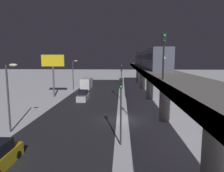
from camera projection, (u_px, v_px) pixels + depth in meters
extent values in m
plane|color=white|center=(114.00, 120.00, 27.30)|extent=(240.00, 240.00, 0.00)
cube|color=#28282D|center=(76.00, 119.00, 27.54)|extent=(11.00, 100.50, 0.01)
cube|color=gray|center=(166.00, 76.00, 26.17)|extent=(5.00, 100.50, 0.80)
cube|color=#38383D|center=(147.00, 76.00, 26.28)|extent=(0.24, 98.49, 0.80)
cylinder|color=gray|center=(138.00, 74.00, 69.22)|extent=(1.40, 1.40, 5.56)
cylinder|color=gray|center=(143.00, 78.00, 55.01)|extent=(1.40, 1.40, 5.56)
cylinder|color=gray|center=(150.00, 85.00, 40.81)|extent=(1.40, 1.40, 5.56)
cylinder|color=gray|center=(165.00, 100.00, 26.60)|extent=(1.40, 1.40, 5.56)
cylinder|color=gray|center=(214.00, 148.00, 12.40)|extent=(1.40, 1.40, 5.56)
cube|color=#4C5160|center=(153.00, 59.00, 36.29)|extent=(2.90, 18.00, 3.40)
cube|color=black|center=(154.00, 57.00, 36.24)|extent=(2.94, 16.20, 0.90)
cube|color=#4C5160|center=(143.00, 59.00, 54.70)|extent=(2.90, 18.00, 3.40)
cube|color=black|center=(143.00, 57.00, 54.64)|extent=(2.94, 16.20, 0.90)
sphere|color=white|center=(164.00, 58.00, 27.31)|extent=(0.44, 0.44, 0.44)
cylinder|color=black|center=(163.00, 61.00, 17.71)|extent=(0.16, 0.16, 3.20)
cube|color=black|center=(164.00, 38.00, 17.45)|extent=(0.36, 0.28, 0.90)
sphere|color=#19F23F|center=(165.00, 35.00, 17.26)|extent=(0.22, 0.22, 0.22)
sphere|color=#333333|center=(164.00, 41.00, 17.32)|extent=(0.22, 0.22, 0.22)
cylinder|color=black|center=(18.00, 155.00, 16.78)|extent=(0.20, 0.64, 0.64)
cube|color=#B2B2B7|center=(83.00, 97.00, 39.97)|extent=(1.80, 4.69, 1.10)
cube|color=black|center=(83.00, 92.00, 39.83)|extent=(1.58, 2.25, 0.87)
cube|color=#B2B2B7|center=(88.00, 83.00, 58.53)|extent=(2.30, 2.20, 2.40)
cube|color=silver|center=(86.00, 84.00, 54.74)|extent=(2.40, 5.00, 2.80)
cylinder|color=#2D2D2D|center=(121.00, 117.00, 19.09)|extent=(0.16, 0.16, 5.50)
cube|color=black|center=(121.00, 83.00, 18.65)|extent=(0.32, 0.32, 0.90)
sphere|color=black|center=(121.00, 80.00, 18.43)|extent=(0.20, 0.20, 0.20)
sphere|color=black|center=(121.00, 83.00, 18.47)|extent=(0.20, 0.20, 0.20)
sphere|color=#19E53F|center=(121.00, 87.00, 18.51)|extent=(0.20, 0.20, 0.20)
cylinder|color=#2D2D2D|center=(121.00, 85.00, 40.91)|extent=(0.16, 0.16, 5.50)
cube|color=black|center=(121.00, 70.00, 40.47)|extent=(0.32, 0.32, 0.90)
sphere|color=black|center=(121.00, 68.00, 40.26)|extent=(0.20, 0.20, 0.20)
sphere|color=black|center=(121.00, 70.00, 40.30)|extent=(0.20, 0.20, 0.20)
sphere|color=#19E53F|center=(121.00, 71.00, 40.34)|extent=(0.20, 0.20, 0.20)
cylinder|color=#2D2D2D|center=(122.00, 76.00, 62.74)|extent=(0.16, 0.16, 5.50)
cube|color=black|center=(122.00, 65.00, 62.30)|extent=(0.32, 0.32, 0.90)
sphere|color=black|center=(122.00, 65.00, 62.08)|extent=(0.20, 0.20, 0.20)
sphere|color=yellow|center=(122.00, 65.00, 62.12)|extent=(0.20, 0.20, 0.20)
sphere|color=black|center=(122.00, 66.00, 62.16)|extent=(0.20, 0.20, 0.20)
cylinder|color=#4C4C51|center=(54.00, 82.00, 43.03)|extent=(0.36, 0.36, 6.50)
cube|color=yellow|center=(53.00, 61.00, 42.42)|extent=(4.80, 0.30, 2.40)
cylinder|color=#38383D|center=(8.00, 99.00, 22.38)|extent=(0.20, 0.20, 7.50)
ellipsoid|color=#F4E5B2|center=(13.00, 65.00, 21.83)|extent=(0.90, 0.44, 0.30)
cylinder|color=#38383D|center=(73.00, 76.00, 52.06)|extent=(0.20, 0.20, 7.50)
ellipsoid|color=#F4E5B2|center=(76.00, 61.00, 51.51)|extent=(0.90, 0.44, 0.30)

